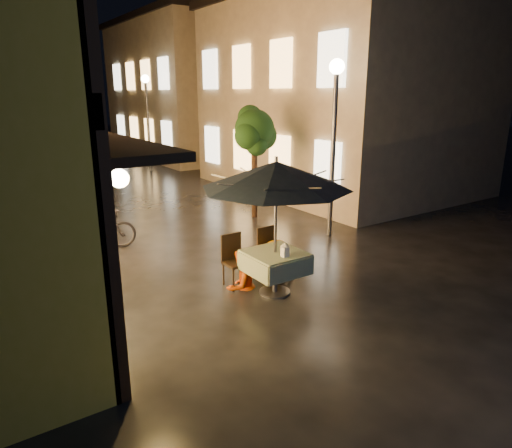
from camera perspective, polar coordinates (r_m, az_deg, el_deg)
ground at (r=8.48m, az=3.39°, el=-8.14°), size 90.00×90.00×0.00m
east_building_near at (r=17.56m, az=10.41°, el=15.66°), size 7.30×9.30×6.80m
east_building_far at (r=27.03m, az=-7.51°, el=16.39°), size 7.30×10.30×7.30m
street_tree at (r=12.85m, az=-0.15°, el=11.40°), size 1.43×1.20×3.15m
streetlamp_near at (r=11.22m, az=9.79°, el=13.03°), size 0.36×0.36×4.23m
streetlamp_far at (r=21.55m, az=-13.48°, el=14.22°), size 0.36×0.36×4.23m
cafe_table at (r=8.10m, az=2.39°, el=-4.81°), size 0.99×0.99×0.78m
patio_umbrella at (r=7.68m, az=2.52°, el=6.13°), size 2.58×2.58×2.46m
cafe_chair_left at (r=8.48m, az=-2.76°, el=-4.18°), size 0.42×0.42×0.97m
cafe_chair_right at (r=8.90m, az=1.64°, el=-3.18°), size 0.42×0.42×0.97m
table_lantern at (r=7.78m, az=3.64°, el=-3.14°), size 0.16×0.16×0.25m
person_orange at (r=8.30m, az=-1.94°, el=-3.42°), size 0.80×0.69×1.41m
person_yellow at (r=8.72m, az=2.62°, el=-2.18°), size 1.03×0.68×1.48m
bicycle_0 at (r=10.85m, az=-19.53°, el=-0.85°), size 1.88×0.74×0.97m
bicycle_1 at (r=11.33m, az=-20.62°, el=-0.30°), size 1.65×0.78×0.95m
bicycle_2 at (r=12.64m, az=-24.03°, el=0.94°), size 1.90×1.18×0.94m
bicycle_3 at (r=13.57m, az=-25.16°, el=1.95°), size 1.74×0.58×1.03m
bicycle_4 at (r=14.07m, az=-24.34°, el=2.45°), size 1.99×1.02×1.00m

